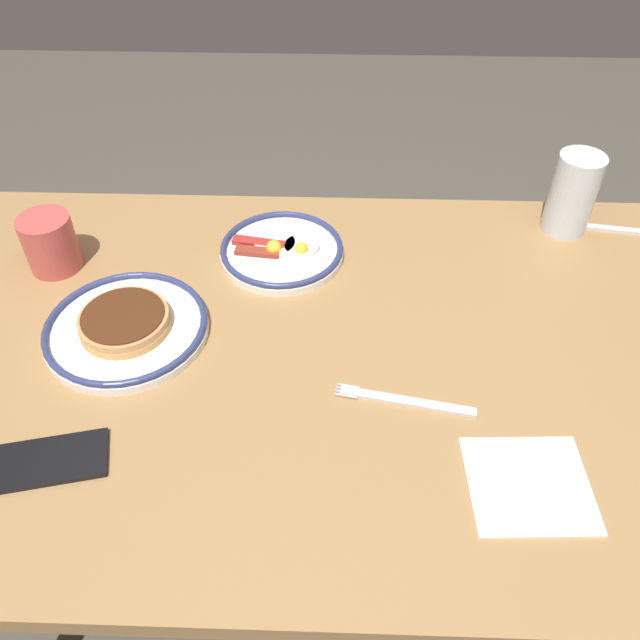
{
  "coord_description": "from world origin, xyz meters",
  "views": [
    {
      "loc": [
        -0.02,
        0.67,
        1.47
      ],
      "look_at": [
        -0.0,
        -0.03,
        0.79
      ],
      "focal_mm": 36.75,
      "sensor_mm": 36.0,
      "label": 1
    }
  ],
  "objects_px": {
    "coffee_mug": "(49,242)",
    "cell_phone": "(49,461)",
    "drinking_glass": "(571,197)",
    "plate_near_main": "(282,250)",
    "fork_near": "(404,401)",
    "plate_center_pancakes": "(126,327)",
    "paper_napkin": "(529,485)"
  },
  "relations": [
    {
      "from": "drinking_glass",
      "to": "plate_center_pancakes",
      "type": "bearing_deg",
      "value": 22.24
    },
    {
      "from": "plate_center_pancakes",
      "to": "fork_near",
      "type": "relative_size",
      "value": 1.27
    },
    {
      "from": "coffee_mug",
      "to": "plate_center_pancakes",
      "type": "bearing_deg",
      "value": 135.08
    },
    {
      "from": "paper_napkin",
      "to": "fork_near",
      "type": "distance_m",
      "value": 0.19
    },
    {
      "from": "plate_near_main",
      "to": "plate_center_pancakes",
      "type": "relative_size",
      "value": 0.86
    },
    {
      "from": "plate_center_pancakes",
      "to": "fork_near",
      "type": "height_order",
      "value": "plate_center_pancakes"
    },
    {
      "from": "plate_near_main",
      "to": "paper_napkin",
      "type": "bearing_deg",
      "value": 127.26
    },
    {
      "from": "plate_center_pancakes",
      "to": "drinking_glass",
      "type": "xyz_separation_m",
      "value": [
        -0.73,
        -0.3,
        0.05
      ]
    },
    {
      "from": "drinking_glass",
      "to": "fork_near",
      "type": "relative_size",
      "value": 0.75
    },
    {
      "from": "coffee_mug",
      "to": "drinking_glass",
      "type": "relative_size",
      "value": 0.77
    },
    {
      "from": "coffee_mug",
      "to": "fork_near",
      "type": "relative_size",
      "value": 0.58
    },
    {
      "from": "coffee_mug",
      "to": "paper_napkin",
      "type": "bearing_deg",
      "value": 150.5
    },
    {
      "from": "plate_near_main",
      "to": "fork_near",
      "type": "distance_m",
      "value": 0.37
    },
    {
      "from": "coffee_mug",
      "to": "cell_phone",
      "type": "distance_m",
      "value": 0.41
    },
    {
      "from": "plate_near_main",
      "to": "cell_phone",
      "type": "height_order",
      "value": "plate_near_main"
    },
    {
      "from": "coffee_mug",
      "to": "drinking_glass",
      "type": "bearing_deg",
      "value": -171.31
    },
    {
      "from": "plate_center_pancakes",
      "to": "fork_near",
      "type": "distance_m",
      "value": 0.43
    },
    {
      "from": "coffee_mug",
      "to": "cell_phone",
      "type": "relative_size",
      "value": 0.78
    },
    {
      "from": "plate_center_pancakes",
      "to": "drinking_glass",
      "type": "bearing_deg",
      "value": -157.76
    },
    {
      "from": "coffee_mug",
      "to": "paper_napkin",
      "type": "relative_size",
      "value": 0.75
    },
    {
      "from": "plate_center_pancakes",
      "to": "cell_phone",
      "type": "relative_size",
      "value": 1.72
    },
    {
      "from": "plate_center_pancakes",
      "to": "paper_napkin",
      "type": "height_order",
      "value": "plate_center_pancakes"
    },
    {
      "from": "cell_phone",
      "to": "paper_napkin",
      "type": "height_order",
      "value": "cell_phone"
    },
    {
      "from": "coffee_mug",
      "to": "drinking_glass",
      "type": "xyz_separation_m",
      "value": [
        -0.89,
        -0.14,
        0.02
      ]
    },
    {
      "from": "cell_phone",
      "to": "fork_near",
      "type": "distance_m",
      "value": 0.47
    },
    {
      "from": "plate_center_pancakes",
      "to": "coffee_mug",
      "type": "xyz_separation_m",
      "value": [
        0.16,
        -0.16,
        0.03
      ]
    },
    {
      "from": "drinking_glass",
      "to": "fork_near",
      "type": "distance_m",
      "value": 0.53
    },
    {
      "from": "cell_phone",
      "to": "coffee_mug",
      "type": "bearing_deg",
      "value": -86.53
    },
    {
      "from": "drinking_glass",
      "to": "paper_napkin",
      "type": "height_order",
      "value": "drinking_glass"
    },
    {
      "from": "coffee_mug",
      "to": "fork_near",
      "type": "distance_m",
      "value": 0.64
    },
    {
      "from": "drinking_glass",
      "to": "plate_near_main",
      "type": "bearing_deg",
      "value": 11.11
    },
    {
      "from": "paper_napkin",
      "to": "plate_center_pancakes",
      "type": "bearing_deg",
      "value": -23.79
    }
  ]
}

